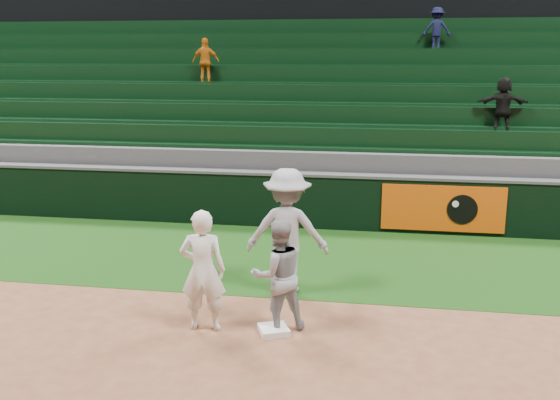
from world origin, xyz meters
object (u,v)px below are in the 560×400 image
object	(u,v)px
first_baseman	(203,270)
base_coach	(287,231)
first_base	(274,330)
baserunner	(278,275)

from	to	relation	value
first_baseman	base_coach	bearing A→B (deg)	-127.24
first_base	baserunner	size ratio (longest dim) A/B	0.24
first_base	base_coach	bearing A→B (deg)	91.79
baserunner	first_base	bearing A→B (deg)	51.09
first_baseman	baserunner	bearing A→B (deg)	-176.48
first_baseman	base_coach	xyz separation A→B (m)	(0.96, 1.58, 0.16)
first_base	base_coach	world-z (taller)	base_coach
baserunner	first_baseman	bearing A→B (deg)	-16.48
first_base	first_baseman	bearing A→B (deg)	-179.10
baserunner	base_coach	world-z (taller)	base_coach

